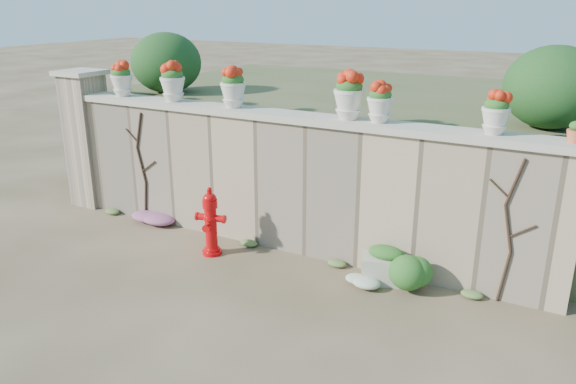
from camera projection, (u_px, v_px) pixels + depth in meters
The scene contains 21 objects.
ground at pixel (220, 295), 7.31m from camera, with size 80.00×80.00×0.00m, color #4D3E26.
stone_wall at pixel (286, 185), 8.49m from camera, with size 8.00×0.40×2.00m, color tan.
wall_cap at pixel (286, 116), 8.15m from camera, with size 8.10×0.52×0.10m, color beige.
gate_pillar at pixel (88, 138), 10.28m from camera, with size 0.72×0.72×2.48m.
raised_fill at pixel (363, 141), 11.15m from camera, with size 9.00×6.00×2.00m, color #384C23.
back_shrub_left at pixel (166, 63), 10.43m from camera, with size 1.30×1.30×1.10m, color #143814.
back_shrub_right at pixel (554, 87), 7.45m from camera, with size 1.30×1.30×1.10m, color #143814.
vine_left at pixel (142, 166), 9.51m from camera, with size 0.60×0.04×1.91m.
vine_right at pixel (509, 230), 6.85m from camera, with size 0.60×0.04×1.91m.
fire_hydrant at pixel (211, 221), 8.35m from camera, with size 0.46×0.33×1.05m.
planter_box at pixel (385, 265), 7.60m from camera, with size 0.72×0.56×0.53m.
green_shrub at pixel (408, 268), 7.34m from camera, with size 0.68×0.61×0.64m, color #1E5119.
magenta_clump at pixel (155, 216), 9.67m from camera, with size 0.88×0.59×0.23m, color #D129B0.
white_flowers at pixel (360, 281), 7.48m from camera, with size 0.54×0.44×0.20m, color white.
urn_pot_0 at pixel (122, 79), 9.47m from camera, with size 0.37×0.37×0.57m.
urn_pot_1 at pixel (173, 82), 8.97m from camera, with size 0.40×0.40×0.62m.
urn_pot_2 at pixel (233, 88), 8.45m from camera, with size 0.39×0.39×0.61m.
urn_pot_3 at pixel (349, 96), 7.59m from camera, with size 0.42×0.42×0.66m.
urn_pot_4 at pixel (380, 102), 7.41m from camera, with size 0.35×0.35×0.54m.
urn_pot_5 at pixel (496, 113), 6.75m from camera, with size 0.34×0.34×0.53m.
terracotta_pot at pixel (576, 133), 6.39m from camera, with size 0.20×0.20×0.24m.
Camera 1 is at (3.88, -5.28, 3.64)m, focal length 35.00 mm.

